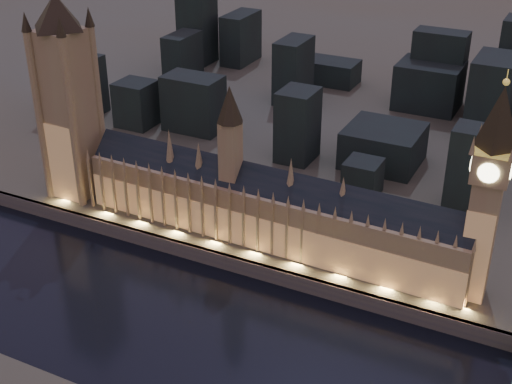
% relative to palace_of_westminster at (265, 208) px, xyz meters
% --- Properties ---
extents(ground_plane, '(2000.00, 2000.00, 0.00)m').
position_rel_palace_of_westminster_xyz_m(ground_plane, '(-6.80, -61.74, -26.37)').
color(ground_plane, black).
rests_on(ground_plane, ground).
extents(north_bank, '(2000.00, 960.00, 8.00)m').
position_rel_palace_of_westminster_xyz_m(north_bank, '(-6.80, 458.26, -22.37)').
color(north_bank, brown).
rests_on(north_bank, ground).
extents(embankment_wall, '(2000.00, 2.50, 8.00)m').
position_rel_palace_of_westminster_xyz_m(embankment_wall, '(-6.80, -20.74, -22.37)').
color(embankment_wall, '#44434C').
rests_on(embankment_wall, ground).
extents(palace_of_westminster, '(202.00, 25.70, 78.00)m').
position_rel_palace_of_westminster_xyz_m(palace_of_westminster, '(0.00, 0.00, 0.00)').
color(palace_of_westminster, '#987456').
rests_on(palace_of_westminster, north_bank).
extents(victoria_tower, '(31.68, 31.68, 122.68)m').
position_rel_palace_of_westminster_xyz_m(victoria_tower, '(-116.80, 0.18, 42.53)').
color(victoria_tower, '#987456').
rests_on(victoria_tower, north_bank).
extents(elizabeth_tower, '(18.00, 18.00, 103.34)m').
position_rel_palace_of_westminster_xyz_m(elizabeth_tower, '(101.20, 0.18, 39.13)').
color(elizabeth_tower, '#987456').
rests_on(elizabeth_tower, north_bank).
extents(city_backdrop, '(474.07, 215.63, 88.43)m').
position_rel_palace_of_westminster_xyz_m(city_backdrop, '(24.67, 185.88, 4.75)').
color(city_backdrop, black).
rests_on(city_backdrop, north_bank).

